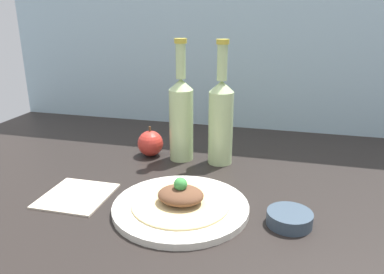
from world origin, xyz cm
name	(u,v)px	position (x,y,z in cm)	size (l,w,h in cm)	color
ground_plane	(227,203)	(0.00, 0.00, -2.00)	(180.00, 110.00, 4.00)	black
wall_backsplash	(258,8)	(0.00, 53.50, 40.00)	(180.00, 3.00, 80.00)	#9EBCCC
plate	(181,206)	(-8.16, -9.04, 0.90)	(28.11, 28.11, 1.71)	silver
plated_food	(181,198)	(-8.16, -9.04, 2.90)	(20.26, 20.26, 5.91)	#D6BC7F
cider_bottle_left	(181,116)	(-15.94, 18.51, 12.40)	(6.52, 6.52, 32.60)	#B7D18E
cider_bottle_right	(221,118)	(-5.11, 18.51, 12.40)	(6.52, 6.52, 32.60)	#B7D18E
apple	(150,143)	(-25.12, 18.59, 3.63)	(7.24, 7.24, 8.63)	red
napkin	(77,195)	(-32.27, -9.10, 0.40)	(14.31, 15.01, 0.80)	beige
dipping_bowl	(289,218)	(13.63, -9.01, 1.34)	(8.78, 8.78, 2.67)	#384756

